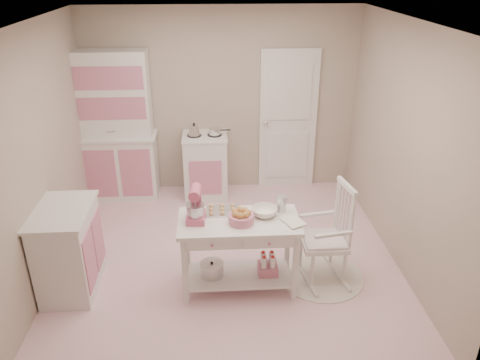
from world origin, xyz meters
The scene contains 14 objects.
room_shell centered at (0.00, 0.00, 1.65)m, with size 3.84×3.84×2.62m.
door centered at (0.95, 1.87, 1.02)m, with size 0.82×0.05×2.04m, color silver.
hutch centered at (-1.45, 1.66, 1.04)m, with size 1.06×0.50×2.08m, color silver.
stove centered at (-0.25, 1.61, 0.46)m, with size 0.62×0.57×0.92m, color silver.
base_cabinet centered at (-1.63, -0.43, 0.46)m, with size 0.54×0.84×0.92m, color silver.
lace_rug centered at (0.99, -0.43, 0.01)m, with size 0.92×0.92×0.01m, color white.
rocking_chair centered at (0.99, -0.43, 0.55)m, with size 0.48×0.72×1.10m, color silver.
work_table centered at (0.10, -0.53, 0.40)m, with size 1.20×0.60×0.80m, color silver.
stand_mixer centered at (-0.32, -0.51, 0.97)m, with size 0.20×0.28×0.34m, color #CD567B.
cookie_tray centered at (-0.05, -0.35, 0.81)m, with size 0.34×0.24×0.02m, color silver.
bread_basket centered at (0.12, -0.58, 0.85)m, with size 0.25×0.25×0.09m, color #C7728D.
mixing_bowl centered at (0.36, -0.45, 0.84)m, with size 0.26×0.26×0.08m, color white.
metal_pitcher centered at (0.54, -0.37, 0.89)m, with size 0.10×0.10×0.17m, color silver.
recipe_book centered at (0.55, -0.65, 0.81)m, with size 0.17×0.23×0.02m, color white.
Camera 1 is at (-0.14, -4.52, 3.13)m, focal length 35.00 mm.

